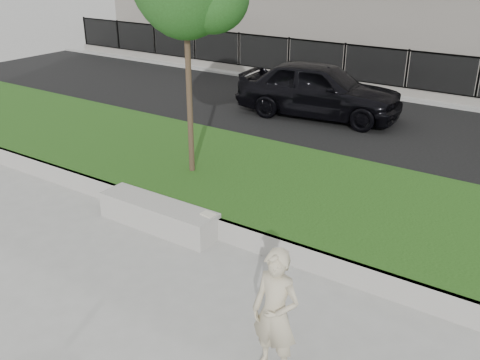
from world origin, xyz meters
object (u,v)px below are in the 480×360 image
Objects in this scene: man at (276,314)px; book at (208,214)px; stone_bench at (158,215)px; car_dark at (319,89)px.

book is (-2.50, 2.02, -0.32)m from man.
stone_bench is 0.49× the size of car_dark.
man is at bearing -32.75° from book.
stone_bench is 4.03m from man.
book is at bearing 7.32° from stone_bench.
stone_bench is 1.45× the size of man.
book is at bearing -174.30° from car_dark.
book is (1.02, 0.13, 0.25)m from stone_bench.
man is 3.23m from book.
man is at bearing -28.26° from stone_bench.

